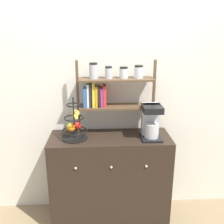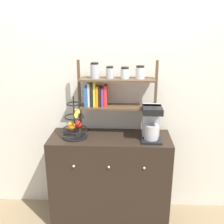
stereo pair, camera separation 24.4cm
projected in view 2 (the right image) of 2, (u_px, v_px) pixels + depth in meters
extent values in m
cube|color=silver|center=(111.00, 92.00, 2.65)|extent=(7.00, 0.05, 2.60)
cube|color=black|center=(110.00, 179.00, 2.66)|extent=(1.16, 0.43, 0.92)
sphere|color=#B2AD8C|center=(74.00, 166.00, 2.38)|extent=(0.02, 0.02, 0.02)
sphere|color=#B2AD8C|center=(109.00, 167.00, 2.37)|extent=(0.02, 0.02, 0.02)
sphere|color=#B2AD8C|center=(144.00, 168.00, 2.35)|extent=(0.02, 0.02, 0.02)
cube|color=black|center=(151.00, 139.00, 2.45)|extent=(0.19, 0.24, 0.02)
cube|color=#B7B7BC|center=(151.00, 120.00, 2.47)|extent=(0.16, 0.10, 0.31)
cylinder|color=#B7B7BC|center=(151.00, 132.00, 2.41)|extent=(0.13, 0.13, 0.14)
cube|color=black|center=(152.00, 110.00, 2.35)|extent=(0.18, 0.19, 0.06)
cylinder|color=black|center=(75.00, 136.00, 2.51)|extent=(0.24, 0.24, 0.01)
cylinder|color=black|center=(74.00, 117.00, 2.45)|extent=(0.01, 0.01, 0.39)
torus|color=black|center=(75.00, 129.00, 2.49)|extent=(0.24, 0.24, 0.01)
torus|color=black|center=(74.00, 117.00, 2.45)|extent=(0.19, 0.19, 0.01)
torus|color=black|center=(74.00, 104.00, 2.41)|extent=(0.13, 0.13, 0.01)
sphere|color=red|center=(78.00, 124.00, 2.51)|extent=(0.07, 0.07, 0.07)
sphere|color=#6BAD33|center=(71.00, 125.00, 2.49)|extent=(0.07, 0.07, 0.07)
sphere|color=orange|center=(71.00, 126.00, 2.46)|extent=(0.08, 0.08, 0.08)
ellipsoid|color=yellow|center=(76.00, 115.00, 2.42)|extent=(0.06, 0.15, 0.04)
sphere|color=gold|center=(77.00, 112.00, 2.47)|extent=(0.07, 0.07, 0.07)
cube|color=brown|center=(80.00, 98.00, 2.52)|extent=(0.02, 0.02, 0.72)
cube|color=brown|center=(155.00, 98.00, 2.49)|extent=(0.02, 0.02, 0.72)
cube|color=brown|center=(117.00, 107.00, 2.53)|extent=(0.70, 0.20, 0.02)
cube|color=brown|center=(117.00, 79.00, 2.45)|extent=(0.70, 0.20, 0.02)
cube|color=#2D599E|center=(87.00, 96.00, 2.51)|extent=(0.03, 0.16, 0.18)
cube|color=white|center=(90.00, 94.00, 2.51)|extent=(0.02, 0.13, 0.22)
cube|color=black|center=(92.00, 93.00, 2.50)|extent=(0.02, 0.15, 0.24)
cube|color=yellow|center=(95.00, 93.00, 2.50)|extent=(0.02, 0.13, 0.24)
cube|color=orange|center=(98.00, 96.00, 2.51)|extent=(0.02, 0.13, 0.20)
cube|color=black|center=(100.00, 96.00, 2.51)|extent=(0.02, 0.14, 0.19)
cube|color=#8C338C|center=(103.00, 96.00, 2.51)|extent=(0.02, 0.12, 0.18)
cube|color=red|center=(106.00, 95.00, 2.50)|extent=(0.03, 0.13, 0.20)
cylinder|color=#ADB2B7|center=(95.00, 71.00, 2.44)|extent=(0.08, 0.08, 0.13)
cylinder|color=black|center=(95.00, 63.00, 2.41)|extent=(0.07, 0.07, 0.02)
cylinder|color=#ADB2B7|center=(110.00, 73.00, 2.43)|extent=(0.07, 0.07, 0.10)
cylinder|color=black|center=(110.00, 67.00, 2.42)|extent=(0.06, 0.06, 0.02)
cylinder|color=silver|center=(125.00, 74.00, 2.43)|extent=(0.08, 0.08, 0.09)
cylinder|color=black|center=(125.00, 68.00, 2.41)|extent=(0.07, 0.07, 0.02)
cylinder|color=silver|center=(140.00, 73.00, 2.42)|extent=(0.08, 0.08, 0.11)
cylinder|color=black|center=(140.00, 66.00, 2.40)|extent=(0.08, 0.08, 0.02)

